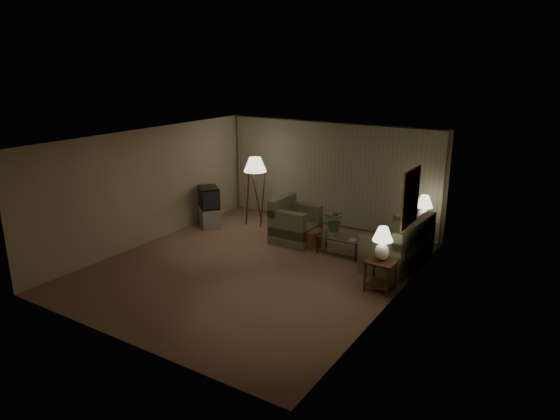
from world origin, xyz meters
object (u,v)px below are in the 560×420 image
object	(u,v)px
armchair	(295,225)
table_lamp_far	(424,207)
crt_tv	(209,197)
floor_lamp	(255,190)
tv_cabinet	(210,217)
side_table_far	(422,232)
coffee_table	(341,242)
vase	(335,232)
side_table_near	(381,270)
ottoman	(309,238)
sofa	(398,247)
table_lamp_near	(383,241)

from	to	relation	value
armchair	table_lamp_far	size ratio (longest dim) A/B	1.54
crt_tv	floor_lamp	world-z (taller)	floor_lamp
tv_cabinet	side_table_far	bearing A→B (deg)	53.64
coffee_table	side_table_far	bearing A→B (deg)	42.44
coffee_table	table_lamp_far	bearing A→B (deg)	42.44
vase	crt_tv	bearing A→B (deg)	-179.72
armchair	coffee_table	world-z (taller)	armchair
side_table_near	floor_lamp	xyz separation A→B (m)	(-4.23, 1.97, 0.54)
floor_lamp	vase	distance (m)	2.79
ottoman	side_table_far	bearing A→B (deg)	27.71
armchair	tv_cabinet	bearing A→B (deg)	92.86
armchair	tv_cabinet	distance (m)	2.53
table_lamp_far	tv_cabinet	xyz separation A→B (m)	(-5.20, -1.32, -0.75)
table_lamp_far	crt_tv	world-z (taller)	table_lamp_far
side_table_near	crt_tv	size ratio (longest dim) A/B	0.76
table_lamp_far	tv_cabinet	bearing A→B (deg)	-165.75
tv_cabinet	crt_tv	world-z (taller)	crt_tv
floor_lamp	ottoman	size ratio (longest dim) A/B	3.11
side_table_near	ottoman	bearing A→B (deg)	149.35
sofa	side_table_near	distance (m)	1.36
side_table_near	tv_cabinet	world-z (taller)	side_table_near
vase	tv_cabinet	bearing A→B (deg)	-179.72
vase	floor_lamp	bearing A→B (deg)	164.93
tv_cabinet	ottoman	distance (m)	2.92
table_lamp_far	ottoman	bearing A→B (deg)	-152.29
sofa	floor_lamp	size ratio (longest dim) A/B	1.09
sofa	tv_cabinet	bearing A→B (deg)	-84.35
side_table_far	table_lamp_far	distance (m)	0.59
sofa	table_lamp_near	xyz separation A→B (m)	(0.15, -1.35, 0.58)
table_lamp_far	crt_tv	bearing A→B (deg)	-165.75
side_table_far	table_lamp_near	world-z (taller)	table_lamp_near
sofa	table_lamp_far	bearing A→B (deg)	177.21
side_table_far	tv_cabinet	distance (m)	5.37
table_lamp_far	floor_lamp	xyz separation A→B (m)	(-4.23, -0.59, -0.05)
table_lamp_near	floor_lamp	distance (m)	4.67
table_lamp_far	ottoman	xyz separation A→B (m)	(-2.28, -1.20, -0.80)
tv_cabinet	ottoman	bearing A→B (deg)	41.77
coffee_table	floor_lamp	size ratio (longest dim) A/B	0.60
sofa	table_lamp_far	distance (m)	1.35
armchair	table_lamp_near	world-z (taller)	table_lamp_near
armchair	crt_tv	size ratio (longest dim) A/B	1.31
armchair	tv_cabinet	world-z (taller)	armchair
coffee_table	table_lamp_near	bearing A→B (deg)	-41.25
side_table_far	ottoman	bearing A→B (deg)	-152.29
side_table_far	coffee_table	world-z (taller)	side_table_far
side_table_near	tv_cabinet	size ratio (longest dim) A/B	0.70
coffee_table	vase	bearing A→B (deg)	-180.00
table_lamp_near	side_table_far	bearing A→B (deg)	90.00
tv_cabinet	coffee_table	bearing A→B (deg)	39.65
table_lamp_near	table_lamp_far	world-z (taller)	table_lamp_far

